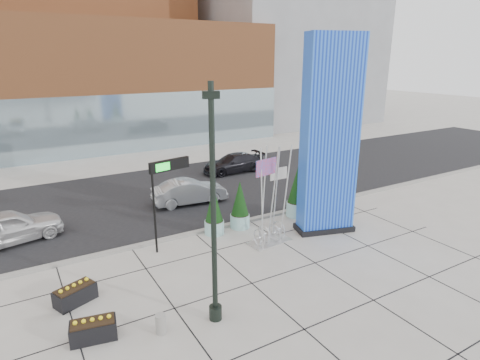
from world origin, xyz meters
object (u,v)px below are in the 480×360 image
blue_pylon (330,141)px  car_white_west (8,227)px  lamp_post (214,232)px  overhead_street_sign (168,174)px  concrete_bollard (161,324)px  public_art_sculpture (270,218)px  car_silver_mid (189,192)px

blue_pylon → car_white_west: blue_pylon is taller
lamp_post → overhead_street_sign: bearing=83.6°
car_white_west → concrete_bollard: bearing=-170.5°
lamp_post → public_art_sculpture: 6.18m
lamp_post → overhead_street_sign: size_ratio=1.87×
concrete_bollard → overhead_street_sign: bearing=65.6°
blue_pylon → overhead_street_sign: (-6.99, 1.83, -0.97)m
car_silver_mid → public_art_sculpture: bearing=-164.7°
car_white_west → lamp_post: bearing=-162.5°
lamp_post → public_art_sculpture: lamp_post is taller
concrete_bollard → car_white_west: size_ratio=0.14×
public_art_sculpture → blue_pylon: bearing=-10.8°
concrete_bollard → lamp_post: bearing=-7.4°
concrete_bollard → blue_pylon: bearing=19.2°
public_art_sculpture → overhead_street_sign: size_ratio=1.12×
lamp_post → car_silver_mid: bearing=70.7°
blue_pylon → overhead_street_sign: blue_pylon is taller
car_silver_mid → lamp_post: bearing=166.4°
overhead_street_sign → lamp_post: bearing=-107.7°
car_white_west → car_silver_mid: bearing=-98.1°
overhead_street_sign → blue_pylon: bearing=-26.0°
overhead_street_sign → car_silver_mid: size_ratio=0.94×
overhead_street_sign → car_white_west: bearing=134.1°
lamp_post → concrete_bollard: size_ratio=11.77×
lamp_post → car_white_west: 11.07m
public_art_sculpture → car_white_west: bearing=143.8°
blue_pylon → lamp_post: (-7.58, -3.46, -1.33)m
public_art_sculpture → car_silver_mid: size_ratio=1.06×
concrete_bollard → car_silver_mid: 11.16m
blue_pylon → overhead_street_sign: bearing=-178.2°
public_art_sculpture → car_silver_mid: bearing=93.1°
public_art_sculpture → overhead_street_sign: bearing=151.8°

